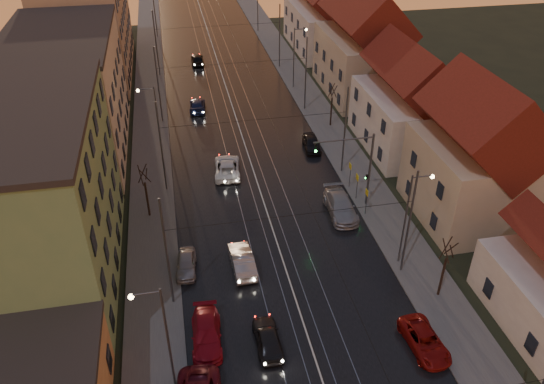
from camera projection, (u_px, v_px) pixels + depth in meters
road at (234, 112)px, 64.53m from camera, size 16.00×120.00×0.04m
sidewalk_left at (151, 118)px, 62.87m from camera, size 4.00×120.00×0.15m
sidewalk_right at (313, 105)px, 66.12m from camera, size 4.00×120.00×0.15m
tram_rail_0 at (216, 113)px, 64.15m from camera, size 0.06×120.00×0.03m
tram_rail_1 at (228, 112)px, 64.38m from camera, size 0.06×120.00×0.03m
tram_rail_2 at (240, 111)px, 64.63m from camera, size 0.06×120.00×0.03m
tram_rail_3 at (252, 110)px, 64.87m from camera, size 0.06×120.00×0.03m
apartment_left_1 at (32, 203)px, 36.83m from camera, size 10.00×18.00×13.00m
apartment_left_2 at (68, 97)px, 53.47m from camera, size 10.00×20.00×12.00m
apartment_left_3 at (88, 21)px, 72.57m from camera, size 10.00×24.00×14.00m
house_right_1 at (476, 160)px, 43.84m from camera, size 8.67×10.20×10.80m
house_right_2 at (411, 106)px, 54.93m from camera, size 9.18×12.24×9.20m
house_right_3 at (363, 49)px, 66.56m from camera, size 9.18×14.28×11.50m
house_right_4 at (323, 16)px, 81.71m from camera, size 9.18×16.32×10.00m
catenary_pole_l_1 at (167, 254)px, 35.29m from camera, size 0.16×0.16×9.00m
catenary_pole_r_1 at (409, 224)px, 38.09m from camera, size 0.16×0.16×9.00m
catenary_pole_l_2 at (161, 148)px, 47.56m from camera, size 0.16×0.16×9.00m
catenary_pole_r_2 at (345, 131)px, 50.36m from camera, size 0.16×0.16×9.00m
catenary_pole_l_3 at (158, 85)px, 59.84m from camera, size 0.16×0.16×9.00m
catenary_pole_r_3 at (306, 75)px, 62.64m from camera, size 0.16×0.16×9.00m
catenary_pole_l_4 at (156, 44)px, 72.12m from camera, size 0.16×0.16×9.00m
catenary_pole_r_4 at (280, 37)px, 74.92m from camera, size 0.16×0.16×9.00m
catenary_pole_l_5 at (154, 10)px, 86.85m from camera, size 0.16×0.16×9.00m
catenary_pole_r_5 at (258, 5)px, 89.65m from camera, size 0.16×0.16×9.00m
street_lamp_0 at (161, 331)px, 29.26m from camera, size 1.75×0.32×8.00m
street_lamp_1 at (411, 211)px, 38.77m from camera, size 1.75×0.32×8.00m
street_lamp_2 at (154, 116)px, 52.18m from camera, size 1.75×0.32×8.00m
street_lamp_3 at (296, 52)px, 68.24m from camera, size 1.75×0.32×8.00m
traffic_light_mast at (360, 162)px, 45.30m from camera, size 5.30×0.32×7.20m
bare_tree_0 at (146, 193)px, 45.14m from camera, size 1.09×1.09×5.11m
bare_tree_1 at (444, 270)px, 37.00m from camera, size 1.09×1.09×5.11m
bare_tree_2 at (332, 106)px, 59.95m from camera, size 1.09×1.09×5.11m
driving_car_0 at (268, 338)px, 34.19m from camera, size 1.61×4.00×1.36m
driving_car_1 at (242, 260)px, 40.46m from camera, size 1.75×4.63×1.51m
driving_car_2 at (227, 167)px, 52.15m from camera, size 2.95×5.45×1.45m
driving_car_3 at (197, 105)px, 64.63m from camera, size 2.23×4.64×1.31m
driving_car_4 at (197, 59)px, 78.12m from camera, size 1.87×4.43×1.49m
parked_left_2 at (207, 334)px, 34.51m from camera, size 2.18×4.81×1.37m
parked_left_3 at (186, 264)px, 40.33m from camera, size 1.84×3.81×1.25m
parked_right_0 at (425, 341)px, 34.11m from camera, size 2.30×4.53×1.23m
parked_right_1 at (341, 206)px, 46.45m from camera, size 2.40×5.52×1.58m
parked_right_2 at (312, 143)px, 56.36m from camera, size 1.99×4.21×1.39m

